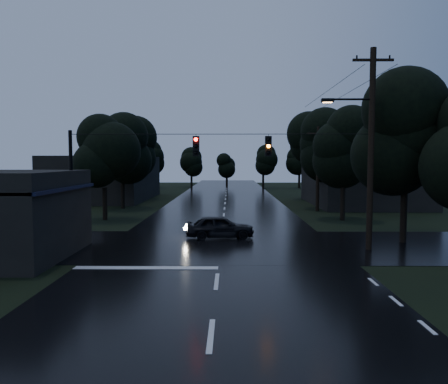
{
  "coord_description": "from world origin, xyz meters",
  "views": [
    {
      "loc": [
        0.47,
        -10.83,
        4.46
      ],
      "look_at": [
        0.15,
        14.39,
        2.67
      ],
      "focal_mm": 35.0,
      "sensor_mm": 36.0,
      "label": 1
    }
  ],
  "objects": [
    {
      "name": "tree_right_a",
      "position": [
        9.0,
        22.0,
        5.62
      ],
      "size": [
        4.2,
        4.2,
        8.85
      ],
      "color": "black",
      "rests_on": "ground"
    },
    {
      "name": "ground",
      "position": [
        0.0,
        0.0,
        0.0
      ],
      "size": [
        160.0,
        160.0,
        0.0
      ],
      "primitive_type": "plane",
      "color": "black",
      "rests_on": "ground"
    },
    {
      "name": "tree_right_b",
      "position": [
        9.6,
        30.0,
        5.99
      ],
      "size": [
        4.48,
        4.48,
        9.44
      ],
      "color": "black",
      "rests_on": "ground"
    },
    {
      "name": "main_road",
      "position": [
        0.0,
        30.0,
        0.0
      ],
      "size": [
        12.0,
        120.0,
        0.02
      ],
      "primitive_type": "cube",
      "color": "black",
      "rests_on": "ground"
    },
    {
      "name": "car",
      "position": [
        -0.09,
        14.19,
        0.67
      ],
      "size": [
        4.06,
        1.93,
        1.34
      ],
      "primitive_type": "imported",
      "rotation": [
        0.0,
        0.0,
        1.66
      ],
      "color": "black",
      "rests_on": "ground"
    },
    {
      "name": "utility_pole_far",
      "position": [
        8.3,
        28.0,
        3.88
      ],
      "size": [
        2.0,
        0.3,
        7.5
      ],
      "color": "black",
      "rests_on": "ground"
    },
    {
      "name": "anchor_pole_left",
      "position": [
        -7.5,
        11.0,
        3.0
      ],
      "size": [
        0.18,
        0.18,
        6.0
      ],
      "primitive_type": "cylinder",
      "color": "black",
      "rests_on": "ground"
    },
    {
      "name": "tree_left_b",
      "position": [
        -9.6,
        30.0,
        5.62
      ],
      "size": [
        4.2,
        4.2,
        8.85
      ],
      "color": "black",
      "rests_on": "ground"
    },
    {
      "name": "cross_street",
      "position": [
        0.0,
        12.0,
        0.0
      ],
      "size": [
        60.0,
        9.0,
        0.02
      ],
      "primitive_type": "cube",
      "color": "black",
      "rests_on": "ground"
    },
    {
      "name": "tree_right_c",
      "position": [
        10.2,
        40.0,
        6.37
      ],
      "size": [
        4.76,
        4.76,
        10.03
      ],
      "color": "black",
      "rests_on": "ground"
    },
    {
      "name": "span_signals",
      "position": [
        0.56,
        10.99,
        5.24
      ],
      "size": [
        15.0,
        0.37,
        1.12
      ],
      "color": "black",
      "rests_on": "ground"
    },
    {
      "name": "building_far_left",
      "position": [
        -14.0,
        40.0,
        2.5
      ],
      "size": [
        10.0,
        16.0,
        5.0
      ],
      "primitive_type": "cube",
      "color": "black",
      "rests_on": "ground"
    },
    {
      "name": "building_far_right",
      "position": [
        14.0,
        34.0,
        2.2
      ],
      "size": [
        10.0,
        14.0,
        4.4
      ],
      "primitive_type": "cube",
      "color": "black",
      "rests_on": "ground"
    },
    {
      "name": "tree_left_a",
      "position": [
        -9.0,
        22.0,
        5.24
      ],
      "size": [
        3.92,
        3.92,
        8.26
      ],
      "color": "black",
      "rests_on": "ground"
    },
    {
      "name": "tree_corner_near",
      "position": [
        10.0,
        13.0,
        5.99
      ],
      "size": [
        4.48,
        4.48,
        9.44
      ],
      "color": "black",
      "rests_on": "ground"
    },
    {
      "name": "tree_left_c",
      "position": [
        -10.2,
        40.0,
        5.99
      ],
      "size": [
        4.48,
        4.48,
        9.44
      ],
      "color": "black",
      "rests_on": "ground"
    },
    {
      "name": "utility_pole_main",
      "position": [
        7.41,
        11.0,
        5.26
      ],
      "size": [
        3.5,
        0.3,
        10.0
      ],
      "color": "black",
      "rests_on": "ground"
    }
  ]
}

